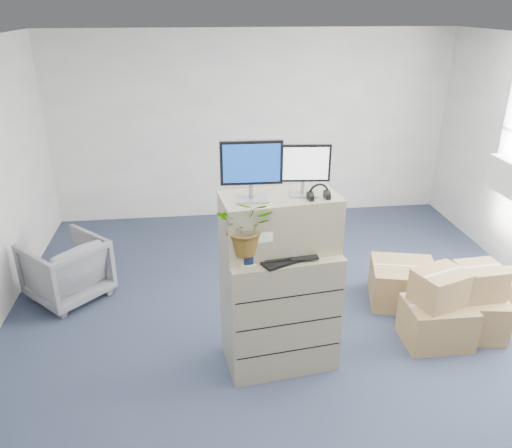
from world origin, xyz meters
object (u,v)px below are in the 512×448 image
object	(u,v)px
monitor_right	(304,167)
keyboard	(288,257)
filing_cabinet_lower	(280,307)
monitor_left	(252,167)
office_chair	(66,266)
potted_plant	(246,233)
water_bottle	(293,231)

from	to	relation	value
monitor_right	keyboard	world-z (taller)	monitor_right
filing_cabinet_lower	monitor_right	bearing A→B (deg)	8.96
monitor_left	office_chair	distance (m)	2.84
monitor_right	potted_plant	world-z (taller)	monitor_right
water_bottle	office_chair	distance (m)	2.82
filing_cabinet_lower	office_chair	size ratio (longest dim) A/B	1.46
monitor_left	monitor_right	bearing A→B (deg)	10.38
filing_cabinet_lower	water_bottle	size ratio (longest dim) A/B	3.74
filing_cabinet_lower	monitor_left	world-z (taller)	monitor_left
monitor_right	potted_plant	xyz separation A→B (m)	(-0.50, -0.21, -0.47)
potted_plant	monitor_right	bearing A→B (deg)	22.91
water_bottle	potted_plant	world-z (taller)	potted_plant
monitor_left	monitor_right	xyz separation A→B (m)	(0.44, 0.07, -0.04)
water_bottle	potted_plant	size ratio (longest dim) A/B	0.52
monitor_left	potted_plant	bearing A→B (deg)	-111.32
filing_cabinet_lower	water_bottle	world-z (taller)	water_bottle
water_bottle	keyboard	bearing A→B (deg)	-109.94
water_bottle	monitor_right	bearing A→B (deg)	-11.99
monitor_left	keyboard	distance (m)	0.82
monitor_left	water_bottle	size ratio (longest dim) A/B	1.63
office_chair	monitor_left	bearing A→B (deg)	100.11
office_chair	keyboard	bearing A→B (deg)	101.47
potted_plant	filing_cabinet_lower	bearing A→B (deg)	26.62
filing_cabinet_lower	monitor_left	xyz separation A→B (m)	(-0.25, -0.02, 1.34)
keyboard	potted_plant	bearing A→B (deg)	157.43
filing_cabinet_lower	keyboard	bearing A→B (deg)	-82.94
monitor_right	keyboard	bearing A→B (deg)	-121.65
filing_cabinet_lower	office_chair	bearing A→B (deg)	140.86
keyboard	potted_plant	size ratio (longest dim) A/B	0.85
filing_cabinet_lower	potted_plant	xyz separation A→B (m)	(-0.31, -0.16, 0.84)
keyboard	office_chair	xyz separation A→B (m)	(-2.25, 1.52, -0.77)
monitor_left	water_bottle	bearing A→B (deg)	14.35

